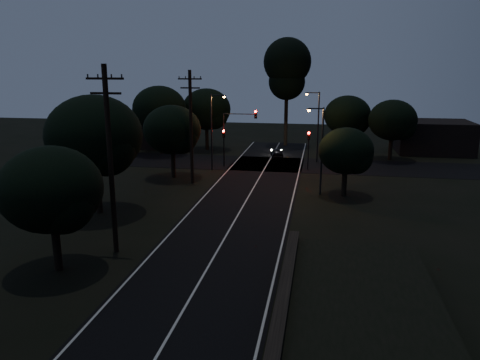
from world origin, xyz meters
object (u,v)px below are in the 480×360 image
(streetlight_b, at_px, (317,122))
(car, at_px, (277,153))
(tall_pine, at_px, (287,68))
(signal_mast, at_px, (239,128))
(utility_pole_mid, at_px, (110,158))
(signal_left, at_px, (224,141))
(streetlight_c, at_px, (320,145))
(signal_right, at_px, (309,143))
(utility_pole_far, at_px, (191,126))
(streetlight_a, at_px, (213,127))

(streetlight_b, bearing_deg, car, 156.54)
(tall_pine, height_order, signal_mast, tall_pine)
(utility_pole_mid, distance_m, car, 32.13)
(signal_left, bearing_deg, utility_pole_mid, -93.21)
(streetlight_c, bearing_deg, signal_mast, 131.19)
(signal_left, bearing_deg, signal_right, 0.00)
(signal_right, relative_size, streetlight_b, 0.51)
(signal_left, distance_m, signal_mast, 2.26)
(utility_pole_far, bearing_deg, streetlight_c, -9.60)
(car, bearing_deg, signal_right, 114.05)
(utility_pole_mid, relative_size, signal_mast, 1.76)
(streetlight_b, bearing_deg, utility_pole_far, -133.30)
(streetlight_c, bearing_deg, utility_pole_mid, -128.26)
(tall_pine, relative_size, signal_left, 3.54)
(utility_pole_far, bearing_deg, signal_mast, 68.89)
(signal_left, relative_size, streetlight_a, 0.51)
(utility_pole_far, bearing_deg, streetlight_b, 46.70)
(streetlight_c, relative_size, car, 2.18)
(streetlight_c, bearing_deg, streetlight_b, 92.14)
(streetlight_a, distance_m, streetlight_c, 13.72)
(tall_pine, bearing_deg, signal_mast, -104.62)
(utility_pole_far, bearing_deg, signal_right, 37.00)
(streetlight_a, xyz_separation_m, streetlight_b, (10.61, 6.00, 0.00))
(signal_mast, bearing_deg, signal_left, -179.87)
(signal_left, distance_m, streetlight_a, 2.77)
(streetlight_a, bearing_deg, utility_pole_mid, -91.73)
(utility_pole_mid, relative_size, utility_pole_far, 1.05)
(tall_pine, distance_m, car, 13.37)
(signal_left, xyz_separation_m, car, (5.30, 6.01, -2.25))
(car, bearing_deg, streetlight_b, 147.61)
(utility_pole_mid, xyz_separation_m, streetlight_a, (0.69, 23.00, -1.10))
(streetlight_a, xyz_separation_m, car, (6.01, 8.00, -4.05))
(signal_mast, bearing_deg, streetlight_b, 25.99)
(signal_right, relative_size, streetlight_c, 0.55)
(streetlight_b, bearing_deg, utility_pole_mid, -111.30)
(signal_right, xyz_separation_m, streetlight_a, (-9.91, -1.99, 1.80))
(signal_left, height_order, streetlight_b, streetlight_b)
(streetlight_b, bearing_deg, streetlight_a, -150.52)
(signal_right, bearing_deg, streetlight_b, 80.00)
(signal_left, bearing_deg, streetlight_c, -43.76)
(tall_pine, relative_size, streetlight_c, 1.94)
(streetlight_a, relative_size, streetlight_c, 1.07)
(tall_pine, height_order, streetlight_c, tall_pine)
(utility_pole_far, distance_m, tall_pine, 24.55)
(signal_mast, bearing_deg, utility_pole_mid, -97.04)
(tall_pine, relative_size, streetlight_b, 1.82)
(streetlight_a, xyz_separation_m, streetlight_c, (11.14, -8.00, -0.29))
(tall_pine, xyz_separation_m, signal_left, (-5.60, -15.01, -7.64))
(signal_mast, bearing_deg, utility_pole_far, -111.11)
(signal_left, xyz_separation_m, streetlight_c, (10.43, -9.99, 1.51))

